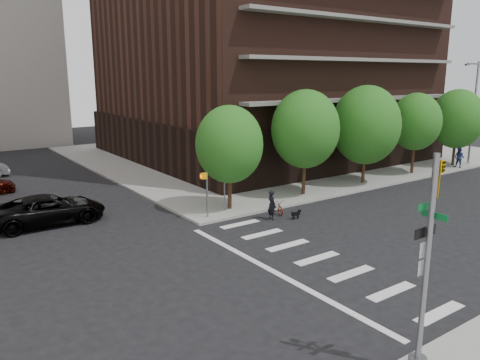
{
  "coord_description": "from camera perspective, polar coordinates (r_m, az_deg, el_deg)",
  "views": [
    {
      "loc": [
        -11.13,
        -14.07,
        8.07
      ],
      "look_at": [
        3.0,
        6.0,
        2.5
      ],
      "focal_mm": 35.0,
      "sensor_mm": 36.0,
      "label": 1
    }
  ],
  "objects": [
    {
      "name": "ground",
      "position": [
        19.67,
        2.98,
        -11.45
      ],
      "size": [
        120.0,
        120.0,
        0.0
      ],
      "primitive_type": "plane",
      "color": "black",
      "rests_on": "ground"
    },
    {
      "name": "sidewalk_ne",
      "position": [
        49.76,
        4.89,
        3.49
      ],
      "size": [
        39.0,
        33.0,
        0.15
      ],
      "primitive_type": "cube",
      "color": "gray",
      "rests_on": "ground"
    },
    {
      "name": "crosswalk",
      "position": [
        21.0,
        7.8,
        -9.93
      ],
      "size": [
        3.85,
        13.0,
        0.01
      ],
      "color": "silver",
      "rests_on": "ground"
    },
    {
      "name": "tree_a",
      "position": [
        27.47,
        -1.3,
        4.35
      ],
      "size": [
        4.0,
        4.0,
        5.9
      ],
      "color": "#301E11",
      "rests_on": "sidewalk_ne"
    },
    {
      "name": "tree_b",
      "position": [
        31.12,
        7.96,
        6.16
      ],
      "size": [
        4.5,
        4.5,
        6.65
      ],
      "color": "#301E11",
      "rests_on": "sidewalk_ne"
    },
    {
      "name": "tree_c",
      "position": [
        35.48,
        15.11,
        6.49
      ],
      "size": [
        5.0,
        5.0,
        6.8
      ],
      "color": "#301E11",
      "rests_on": "sidewalk_ne"
    },
    {
      "name": "tree_d",
      "position": [
        40.26,
        20.64,
        6.66
      ],
      "size": [
        4.0,
        4.0,
        6.2
      ],
      "color": "#301E11",
      "rests_on": "sidewalk_ne"
    },
    {
      "name": "tree_e",
      "position": [
        45.34,
        24.96,
        6.76
      ],
      "size": [
        4.5,
        4.5,
        6.35
      ],
      "color": "#301E11",
      "rests_on": "sidewalk_ne"
    },
    {
      "name": "traffic_signal",
      "position": [
        13.63,
        21.67,
        -11.38
      ],
      "size": [
        0.9,
        0.75,
        6.0
      ],
      "color": "slate",
      "rests_on": "sidewalk_s"
    },
    {
      "name": "pedestrian_signal",
      "position": [
        26.52,
        -3.6,
        -0.8
      ],
      "size": [
        2.18,
        0.67,
        2.6
      ],
      "color": "slate",
      "rests_on": "sidewalk_ne"
    },
    {
      "name": "streetlamp",
      "position": [
        46.7,
        26.54,
        8.05
      ],
      "size": [
        2.14,
        0.22,
        9.0
      ],
      "color": "slate",
      "rests_on": "sidewalk_ne"
    },
    {
      "name": "parked_car_black",
      "position": [
        27.73,
        -22.2,
        -3.35
      ],
      "size": [
        2.85,
        5.95,
        1.64
      ],
      "primitive_type": "imported",
      "rotation": [
        0.0,
        0.0,
        1.55
      ],
      "color": "black",
      "rests_on": "ground"
    },
    {
      "name": "scooter",
      "position": [
        27.82,
        4.42,
        -3.19
      ],
      "size": [
        0.86,
        1.73,
        0.87
      ],
      "primitive_type": "imported",
      "rotation": [
        0.0,
        0.0,
        -0.18
      ],
      "color": "maroon",
      "rests_on": "ground"
    },
    {
      "name": "dog_walker",
      "position": [
        26.52,
        3.89,
        -3.06
      ],
      "size": [
        0.66,
        0.47,
        1.69
      ],
      "primitive_type": "imported",
      "rotation": [
        0.0,
        0.0,
        1.45
      ],
      "color": "black",
      "rests_on": "ground"
    },
    {
      "name": "dog",
      "position": [
        26.86,
        6.86,
        -4.09
      ],
      "size": [
        0.59,
        0.19,
        0.5
      ],
      "rotation": [
        0.0,
        0.0,
        -0.06
      ],
      "color": "black",
      "rests_on": "ground"
    },
    {
      "name": "pedestrian_far",
      "position": [
        44.54,
        25.16,
        2.48
      ],
      "size": [
        0.94,
        0.77,
        1.77
      ],
      "primitive_type": "imported",
      "rotation": [
        0.0,
        0.0,
        -1.44
      ],
      "color": "navy",
      "rests_on": "sidewalk_ne"
    }
  ]
}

